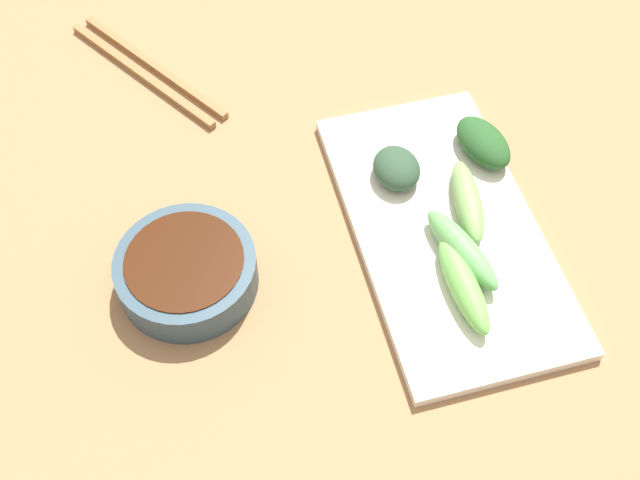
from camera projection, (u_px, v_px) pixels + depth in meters
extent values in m
cube|color=#987049|center=(356.00, 258.00, 0.72)|extent=(2.10, 2.10, 0.02)
cylinder|color=#324B58|center=(187.00, 272.00, 0.67)|extent=(0.13, 0.13, 0.04)
cylinder|color=#3C1D0C|center=(186.00, 268.00, 0.67)|extent=(0.11, 0.11, 0.03)
cube|color=silver|center=(446.00, 231.00, 0.71)|extent=(0.17, 0.32, 0.01)
ellipsoid|color=#75A057|center=(468.00, 201.00, 0.71)|extent=(0.04, 0.10, 0.02)
ellipsoid|color=#235022|center=(483.00, 142.00, 0.75)|extent=(0.06, 0.08, 0.03)
ellipsoid|color=#60A658|center=(462.00, 250.00, 0.68)|extent=(0.05, 0.10, 0.03)
ellipsoid|color=#69B64E|center=(464.00, 286.00, 0.66)|extent=(0.03, 0.10, 0.02)
ellipsoid|color=#2B4730|center=(397.00, 168.00, 0.73)|extent=(0.05, 0.06, 0.03)
cube|color=olive|center=(141.00, 75.00, 0.83)|extent=(0.13, 0.20, 0.01)
cube|color=olive|center=(154.00, 66.00, 0.84)|extent=(0.13, 0.20, 0.01)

